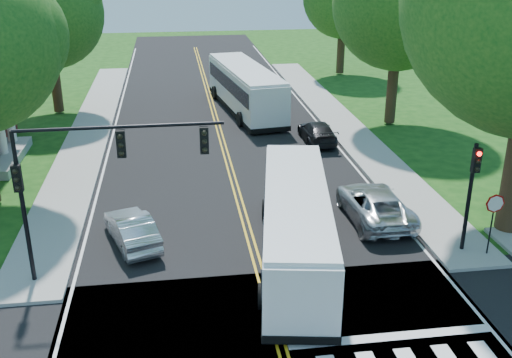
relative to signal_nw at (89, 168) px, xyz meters
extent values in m
cube|color=black|center=(5.86, 11.57, -4.37)|extent=(14.00, 96.00, 0.01)
cube|color=gold|center=(5.86, 15.57, -4.36)|extent=(0.36, 70.00, 0.01)
cube|color=silver|center=(-0.94, 15.57, -4.36)|extent=(0.12, 70.00, 0.01)
cube|color=silver|center=(12.66, 15.57, -4.36)|extent=(0.12, 70.00, 0.01)
cube|color=silver|center=(9.36, -4.83, -4.36)|extent=(6.60, 0.40, 0.01)
cube|color=gray|center=(-2.44, 18.57, -4.30)|extent=(2.60, 40.00, 0.15)
cube|color=gray|center=(14.16, 18.57, -4.30)|extent=(2.60, 40.00, 0.15)
cylinder|color=black|center=(-5.14, 23.57, -2.03)|extent=(0.70, 0.70, 4.40)
sphere|color=#437322|center=(-5.14, 23.57, 2.64)|extent=(7.60, 7.60, 7.60)
cylinder|color=black|center=(17.36, 17.57, -1.73)|extent=(0.70, 0.70, 5.00)
sphere|color=#437322|center=(17.36, 17.57, 3.50)|extent=(8.40, 8.40, 8.40)
cylinder|color=black|center=(18.36, 33.57, -2.03)|extent=(0.70, 0.70, 4.40)
cube|color=gray|center=(-6.54, 13.57, -4.13)|extent=(1.80, 6.00, 0.50)
cylinder|color=silver|center=(-6.54, 15.77, -2.28)|extent=(0.50, 0.50, 4.20)
cylinder|color=black|center=(-2.34, 0.07, -1.93)|extent=(0.16, 0.16, 4.60)
cube|color=black|center=(-2.34, -0.08, -0.23)|extent=(0.30, 0.22, 0.95)
sphere|color=black|center=(-2.34, -0.22, 0.07)|extent=(0.18, 0.18, 0.18)
cylinder|color=black|center=(1.16, 0.07, 1.37)|extent=(7.00, 0.12, 0.12)
cube|color=black|center=(1.16, -0.08, 0.82)|extent=(0.30, 0.22, 0.95)
cube|color=black|center=(3.96, -0.08, 0.82)|extent=(0.30, 0.22, 0.95)
cylinder|color=black|center=(14.06, 0.07, -2.03)|extent=(0.16, 0.16, 4.40)
cube|color=black|center=(14.06, -0.08, -0.43)|extent=(0.30, 0.22, 0.95)
sphere|color=#FF0A05|center=(14.06, -0.22, -0.13)|extent=(0.18, 0.18, 0.18)
cylinder|color=black|center=(14.86, -0.43, -3.13)|extent=(0.06, 0.06, 2.20)
cylinder|color=#A50A07|center=(14.86, -0.46, -2.08)|extent=(0.76, 0.04, 0.76)
cube|color=silver|center=(7.36, 0.42, -2.92)|extent=(4.21, 11.24, 2.56)
cube|color=black|center=(7.36, 0.42, -2.46)|extent=(4.15, 10.50, 0.89)
cube|color=black|center=(8.31, 5.89, -2.60)|extent=(2.27, 0.49, 1.49)
cube|color=orange|center=(8.31, 5.89, -1.76)|extent=(1.58, 0.37, 0.30)
cube|color=black|center=(7.36, 0.42, -4.06)|extent=(4.28, 11.35, 0.28)
cube|color=silver|center=(7.36, 0.42, -1.59)|extent=(4.11, 10.91, 0.21)
cylinder|color=black|center=(9.18, 3.80, -3.92)|extent=(0.45, 0.93, 0.89)
cylinder|color=black|center=(6.79, 4.21, -3.92)|extent=(0.45, 0.93, 0.89)
cylinder|color=black|center=(7.99, -3.09, -3.92)|extent=(0.45, 0.93, 0.89)
cylinder|color=black|center=(5.60, -2.68, -3.92)|extent=(0.45, 0.93, 0.89)
cube|color=silver|center=(8.16, 22.29, -2.76)|extent=(4.34, 12.48, 2.85)
cube|color=black|center=(8.16, 22.29, -2.24)|extent=(4.28, 11.64, 0.98)
cube|color=black|center=(7.29, 28.39, -2.40)|extent=(2.53, 0.46, 1.66)
cube|color=orange|center=(7.29, 28.39, -1.47)|extent=(1.76, 0.35, 0.33)
cube|color=black|center=(8.16, 22.29, -4.03)|extent=(4.40, 12.59, 0.31)
cube|color=silver|center=(8.16, 22.29, -1.28)|extent=(4.23, 12.11, 0.23)
cylinder|color=black|center=(8.93, 26.48, -3.87)|extent=(0.47, 1.03, 0.99)
cylinder|color=black|center=(6.26, 26.10, -3.87)|extent=(0.47, 1.03, 0.99)
cylinder|color=black|center=(10.02, 18.78, -3.87)|extent=(0.47, 1.03, 0.99)
cylinder|color=black|center=(7.35, 18.40, -3.87)|extent=(0.47, 1.03, 0.99)
imported|color=silver|center=(1.04, 2.58, -3.69)|extent=(2.61, 4.32, 1.34)
imported|color=silver|center=(11.54, 3.45, -3.63)|extent=(2.47, 5.30, 1.47)
imported|color=black|center=(11.64, 14.57, -3.74)|extent=(1.78, 4.36, 1.26)
camera|label=1|loc=(2.96, -19.64, 7.21)|focal=42.00mm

